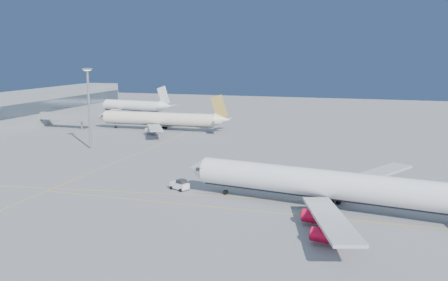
% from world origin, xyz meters
% --- Properties ---
extents(ground, '(500.00, 500.00, 0.00)m').
position_xyz_m(ground, '(0.00, 0.00, 0.00)').
color(ground, slate).
rests_on(ground, ground).
extents(terminal, '(18.40, 110.00, 15.00)m').
position_xyz_m(terminal, '(-114.93, 85.00, 7.51)').
color(terminal, gray).
rests_on(terminal, ground).
extents(jet_bridge, '(23.60, 3.60, 6.90)m').
position_xyz_m(jet_bridge, '(-93.11, 72.00, 5.17)').
color(jet_bridge, gray).
rests_on(jet_bridge, ground).
extents(taxiway_lines, '(118.86, 140.00, 0.02)m').
position_xyz_m(taxiway_lines, '(-14.71, 6.34, 0.01)').
color(taxiway_lines, '#DFA30C').
rests_on(taxiway_lines, ground).
extents(airliner_virgin, '(68.66, 61.07, 16.98)m').
position_xyz_m(airliner_virgin, '(25.70, -8.29, 5.12)').
color(airliner_virgin, white).
rests_on(airliner_virgin, ground).
extents(airliner_etihad, '(59.79, 55.29, 15.62)m').
position_xyz_m(airliner_etihad, '(-52.28, 79.36, 4.75)').
color(airliner_etihad, beige).
rests_on(airliner_etihad, ground).
extents(airliner_third, '(57.82, 52.96, 15.51)m').
position_xyz_m(airliner_third, '(-94.19, 124.90, 4.69)').
color(airliner_third, white).
rests_on(airliner_third, ground).
extents(pushback_tug, '(5.10, 4.20, 2.57)m').
position_xyz_m(pushback_tug, '(-10.41, -3.62, 1.19)').
color(pushback_tug, white).
rests_on(pushback_tug, ground).
extents(light_mast, '(2.34, 2.34, 27.09)m').
position_xyz_m(light_mast, '(-58.44, 34.73, 15.99)').
color(light_mast, gray).
rests_on(light_mast, ground).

